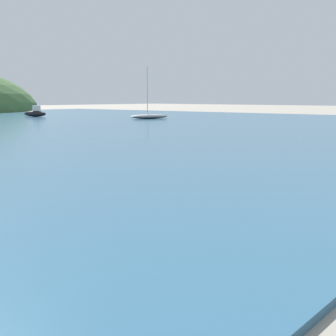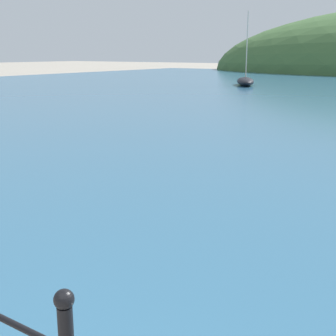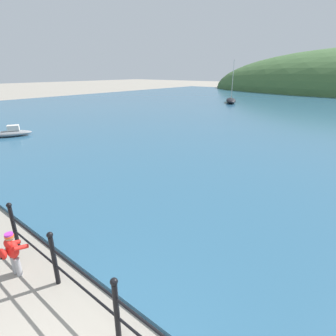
{
  "view_description": "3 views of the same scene",
  "coord_description": "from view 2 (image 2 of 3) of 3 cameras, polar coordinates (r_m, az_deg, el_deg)",
  "views": [
    {
      "loc": [
        -9.49,
        0.51,
        1.95
      ],
      "look_at": [
        -4.04,
        5.15,
        0.87
      ],
      "focal_mm": 50.0,
      "sensor_mm": 36.0,
      "label": 1
    },
    {
      "loc": [
        1.62,
        -0.13,
        2.5
      ],
      "look_at": [
        -2.4,
        5.77,
        0.73
      ],
      "focal_mm": 50.0,
      "sensor_mm": 36.0,
      "label": 2
    },
    {
      "loc": [
        2.31,
        -0.33,
        4.04
      ],
      "look_at": [
        -3.2,
        6.45,
        0.79
      ],
      "focal_mm": 28.0,
      "sensor_mm": 36.0,
      "label": 3
    }
  ],
  "objects": [
    {
      "name": "boat_far_right",
      "position": [
        35.66,
        9.41,
        10.41
      ],
      "size": [
        3.13,
        4.28,
        5.27
      ],
      "color": "black",
      "rests_on": "water"
    }
  ]
}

